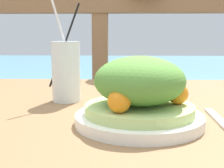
{
  "coord_description": "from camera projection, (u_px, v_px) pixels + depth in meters",
  "views": [
    {
      "loc": [
        0.11,
        -0.69,
        0.95
      ],
      "look_at": [
        0.08,
        -0.02,
        0.84
      ],
      "focal_mm": 50.0,
      "sensor_mm": 36.0,
      "label": 1
    }
  ],
  "objects": [
    {
      "name": "salad_plate",
      "position": [
        139.0,
        95.0,
        0.58
      ],
      "size": [
        0.24,
        0.24,
        0.13
      ],
      "color": "white",
      "rests_on": "patio_table"
    },
    {
      "name": "patio_table",
      "position": [
        77.0,
        150.0,
        0.72
      ],
      "size": [
        1.14,
        0.9,
        0.78
      ],
      "color": "olive",
      "rests_on": "ground_plane"
    },
    {
      "name": "railing_fence",
      "position": [
        100.0,
        72.0,
        1.45
      ],
      "size": [
        2.8,
        0.08,
        1.13
      ],
      "color": "brown",
      "rests_on": "ground_plane"
    },
    {
      "name": "sea_backdrop",
      "position": [
        115.0,
        87.0,
        4.0
      ],
      "size": [
        12.0,
        4.0,
        0.52
      ],
      "color": "#568EA8",
      "rests_on": "ground_plane"
    },
    {
      "name": "fork",
      "position": [
        220.0,
        121.0,
        0.6
      ],
      "size": [
        0.02,
        0.18,
        0.0
      ],
      "color": "silver",
      "rests_on": "patio_table"
    },
    {
      "name": "drink_glass",
      "position": [
        66.0,
        71.0,
        0.78
      ],
      "size": [
        0.08,
        0.07,
        0.25
      ],
      "color": "silver",
      "rests_on": "patio_table"
    }
  ]
}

